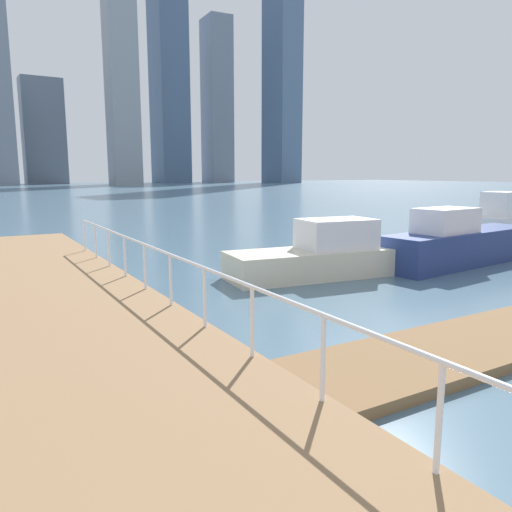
% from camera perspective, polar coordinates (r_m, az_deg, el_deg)
% --- Properties ---
extents(ground_plane, '(300.00, 300.00, 0.00)m').
position_cam_1_polar(ground_plane, '(15.13, -3.92, -2.12)').
color(ground_plane, slate).
extents(boardwalk_railing, '(0.06, 28.16, 1.08)m').
position_cam_1_polar(boardwalk_railing, '(5.24, 13.50, -11.09)').
color(boardwalk_railing, white).
rests_on(boardwalk_railing, boardwalk).
extents(moored_boat_0, '(6.96, 2.24, 1.94)m').
position_cam_1_polar(moored_boat_0, '(17.92, 22.38, 1.33)').
color(moored_boat_0, navy).
rests_on(moored_boat_0, ground_plane).
extents(moored_boat_3, '(5.24, 2.42, 1.70)m').
position_cam_1_polar(moored_boat_3, '(14.79, 7.18, 0.08)').
color(moored_boat_3, beige).
rests_on(moored_boat_3, ground_plane).
extents(moored_boat_4, '(4.41, 2.24, 2.20)m').
position_cam_1_polar(moored_boat_4, '(25.98, 26.59, 3.59)').
color(moored_boat_4, white).
rests_on(moored_boat_4, ground_plane).
extents(skyline_tower_3, '(10.95, 6.94, 28.39)m').
position_cam_1_polar(skyline_tower_3, '(151.50, -23.34, 13.05)').
color(skyline_tower_3, slate).
rests_on(skyline_tower_3, ground_plane).
extents(skyline_tower_4, '(7.93, 13.30, 63.99)m').
position_cam_1_polar(skyline_tower_4, '(137.31, -15.44, 21.43)').
color(skyline_tower_4, '#8C939E').
rests_on(skyline_tower_4, ground_plane).
extents(skyline_tower_5, '(9.57, 10.87, 81.12)m').
position_cam_1_polar(skyline_tower_5, '(163.36, -10.13, 22.73)').
color(skyline_tower_5, slate).
rests_on(skyline_tower_5, ground_plane).
extents(skyline_tower_6, '(7.81, 10.52, 50.90)m').
position_cam_1_polar(skyline_tower_6, '(165.74, -4.53, 17.33)').
color(skyline_tower_6, gray).
rests_on(skyline_tower_6, ground_plane).
extents(skyline_tower_7, '(8.81, 10.81, 85.79)m').
position_cam_1_polar(skyline_tower_7, '(160.07, 3.08, 23.99)').
color(skyline_tower_7, slate).
rests_on(skyline_tower_7, ground_plane).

